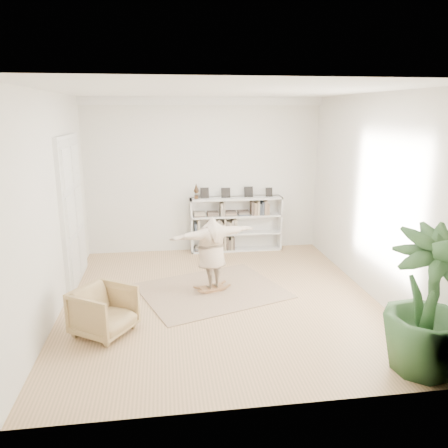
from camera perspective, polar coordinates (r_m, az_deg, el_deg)
name	(u,v)px	position (r m, az deg, el deg)	size (l,w,h in m)	color
floor	(221,299)	(7.97, -0.44, -9.79)	(6.00, 6.00, 0.00)	#A28053
room_shell	(203,101)	(10.20, -2.73, 15.76)	(6.00, 6.00, 6.00)	silver
doors	(73,212)	(8.89, -19.16, 1.47)	(0.09, 1.78, 2.92)	white
bookshelf	(236,225)	(10.50, 1.57, -0.10)	(2.20, 0.35, 1.64)	silver
armchair	(104,311)	(6.94, -15.42, -10.89)	(0.78, 0.80, 0.73)	tan
rug	(212,290)	(8.31, -1.57, -8.68)	(2.50, 2.00, 0.02)	tan
rocker_board	(212,288)	(8.29, -1.58, -8.33)	(0.52, 0.41, 0.10)	#975E3C
person	(212,251)	(8.03, -1.61, -3.50)	(1.67, 0.46, 1.36)	tan
houseplant	(428,302)	(6.13, 25.12, -9.20)	(1.07, 1.07, 1.91)	#2D5229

